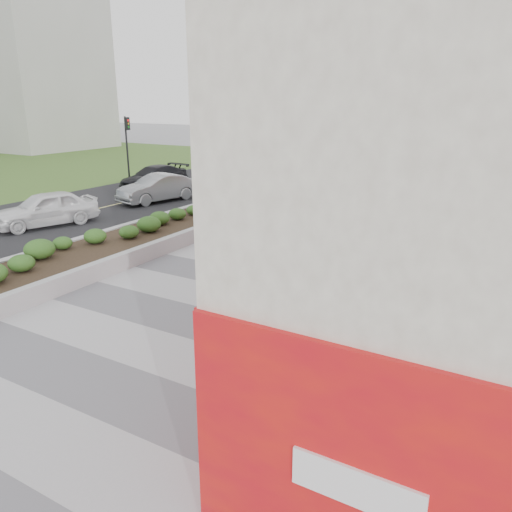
# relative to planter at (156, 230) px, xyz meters

# --- Properties ---
(ground) EXTENTS (160.00, 160.00, 0.00)m
(ground) POSITION_rel_planter_xyz_m (5.50, -7.00, -0.42)
(ground) COLOR gray
(ground) RESTS_ON ground
(walkway) EXTENTS (8.00, 36.00, 0.01)m
(walkway) POSITION_rel_planter_xyz_m (5.50, -4.00, -0.41)
(walkway) COLOR #A8A8AD
(walkway) RESTS_ON ground
(planter) EXTENTS (3.00, 18.00, 0.90)m
(planter) POSITION_rel_planter_xyz_m (0.00, 0.00, 0.00)
(planter) COLOR #9E9EA0
(planter) RESTS_ON ground
(street) EXTENTS (10.00, 40.00, 0.00)m
(street) POSITION_rel_planter_xyz_m (-6.50, 0.00, -0.42)
(street) COLOR black
(street) RESTS_ON ground
(traffic_signal_near) EXTENTS (0.33, 0.28, 4.20)m
(traffic_signal_near) POSITION_rel_planter_xyz_m (-1.73, 10.50, 2.34)
(traffic_signal_near) COLOR black
(traffic_signal_near) RESTS_ON ground
(traffic_signal_far) EXTENTS (0.33, 0.28, 4.20)m
(traffic_signal_far) POSITION_rel_planter_xyz_m (-10.93, 10.00, 2.34)
(traffic_signal_far) COLOR black
(traffic_signal_far) RESTS_ON ground
(distant_bldg_west_a) EXTENTS (18.00, 12.00, 22.00)m
(distant_bldg_west_a) POSITION_rel_planter_xyz_m (-39.50, 23.00, 10.58)
(distant_bldg_west_a) COLOR #ADAAA3
(distant_bldg_west_a) RESTS_ON ground
(distant_bldg_north_l) EXTENTS (16.00, 12.00, 20.00)m
(distant_bldg_north_l) POSITION_rel_planter_xyz_m (0.50, 48.00, 9.58)
(distant_bldg_north_l) COLOR #ADAAA3
(distant_bldg_north_l) RESTS_ON ground
(manhole_cover) EXTENTS (0.44, 0.44, 0.01)m
(manhole_cover) POSITION_rel_planter_xyz_m (6.00, -4.00, -0.42)
(manhole_cover) COLOR #595654
(manhole_cover) RESTS_ON ground
(skateboarder) EXTENTS (0.52, 0.74, 1.43)m
(skateboarder) POSITION_rel_planter_xyz_m (6.62, -3.25, 0.31)
(skateboarder) COLOR beige
(skateboarder) RESTS_ON ground
(car_white) EXTENTS (3.09, 4.69, 1.48)m
(car_white) POSITION_rel_planter_xyz_m (-5.73, -0.51, 0.32)
(car_white) COLOR white
(car_white) RESTS_ON ground
(car_silver) EXTENTS (2.56, 4.60, 1.44)m
(car_silver) POSITION_rel_planter_xyz_m (-5.09, 6.02, 0.30)
(car_silver) COLOR #9DA0A4
(car_silver) RESTS_ON ground
(car_dark) EXTENTS (2.27, 4.85, 1.37)m
(car_dark) POSITION_rel_planter_xyz_m (-7.96, 8.97, 0.27)
(car_dark) COLOR black
(car_dark) RESTS_ON ground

